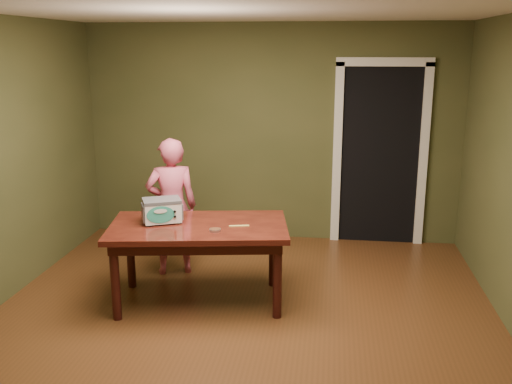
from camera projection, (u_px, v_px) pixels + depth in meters
The scene contains 8 objects.
floor at pixel (238, 330), 4.79m from camera, with size 5.00×5.00×0.00m, color #573118.
room_shell at pixel (236, 128), 4.37m from camera, with size 4.52×5.02×2.61m.
doorway at pixel (378, 152), 7.04m from camera, with size 1.10×0.66×2.25m.
dining_table at pixel (199, 235), 5.19m from camera, with size 1.72×1.14×0.75m.
toy_oven at pixel (162, 210), 5.20m from camera, with size 0.41×0.35×0.22m.
baking_pan at pixel (215, 230), 4.98m from camera, with size 0.10×0.10×0.02m.
spatula at pixel (239, 226), 5.12m from camera, with size 0.18×0.03×0.01m, color #E5D363.
child at pixel (172, 207), 5.87m from camera, with size 0.52×0.34×1.43m, color #D75875.
Camera 1 is at (0.73, -4.30, 2.31)m, focal length 40.00 mm.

